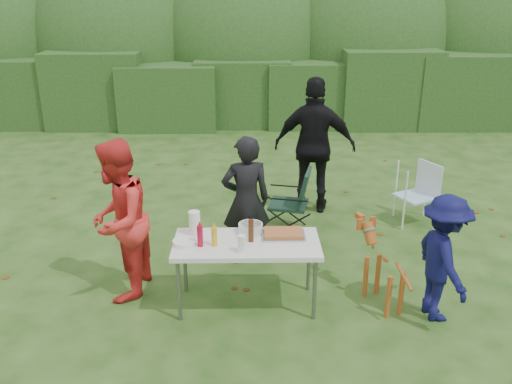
{
  "coord_description": "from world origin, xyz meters",
  "views": [
    {
      "loc": [
        0.14,
        -4.72,
        3.23
      ],
      "look_at": [
        0.22,
        0.99,
        1.0
      ],
      "focal_mm": 38.0,
      "sensor_mm": 36.0,
      "label": 1
    }
  ],
  "objects_px": {
    "lawn_chair": "(416,194)",
    "child": "(443,258)",
    "person_cook": "(246,201)",
    "person_red_jacket": "(118,221)",
    "paper_towel_roll": "(195,223)",
    "mustard_bottle": "(214,237)",
    "ketchup_bottle": "(200,236)",
    "folding_table": "(247,247)",
    "camping_chair": "(288,201)",
    "person_black_puffy": "(315,146)",
    "dog": "(384,271)",
    "beer_bottle": "(251,231)"
  },
  "relations": [
    {
      "from": "person_cook",
      "to": "dog",
      "type": "relative_size",
      "value": 1.83
    },
    {
      "from": "dog",
      "to": "camping_chair",
      "type": "xyz_separation_m",
      "value": [
        -0.87,
        1.84,
        0.04
      ]
    },
    {
      "from": "person_cook",
      "to": "beer_bottle",
      "type": "bearing_deg",
      "value": 83.13
    },
    {
      "from": "camping_chair",
      "to": "beer_bottle",
      "type": "relative_size",
      "value": 3.8
    },
    {
      "from": "folding_table",
      "to": "lawn_chair",
      "type": "relative_size",
      "value": 1.71
    },
    {
      "from": "person_cook",
      "to": "beer_bottle",
      "type": "xyz_separation_m",
      "value": [
        0.05,
        -0.96,
        0.06
      ]
    },
    {
      "from": "person_red_jacket",
      "to": "paper_towel_roll",
      "type": "bearing_deg",
      "value": 92.45
    },
    {
      "from": "lawn_chair",
      "to": "person_cook",
      "type": "bearing_deg",
      "value": -2.61
    },
    {
      "from": "person_black_puffy",
      "to": "dog",
      "type": "relative_size",
      "value": 2.29
    },
    {
      "from": "person_red_jacket",
      "to": "child",
      "type": "distance_m",
      "value": 3.34
    },
    {
      "from": "dog",
      "to": "mustard_bottle",
      "type": "distance_m",
      "value": 1.81
    },
    {
      "from": "camping_chair",
      "to": "paper_towel_roll",
      "type": "distance_m",
      "value": 2.0
    },
    {
      "from": "folding_table",
      "to": "person_black_puffy",
      "type": "relative_size",
      "value": 0.75
    },
    {
      "from": "ketchup_bottle",
      "to": "folding_table",
      "type": "bearing_deg",
      "value": 9.93
    },
    {
      "from": "person_red_jacket",
      "to": "lawn_chair",
      "type": "xyz_separation_m",
      "value": [
        3.73,
        1.83,
        -0.44
      ]
    },
    {
      "from": "camping_chair",
      "to": "person_black_puffy",
      "type": "bearing_deg",
      "value": -106.29
    },
    {
      "from": "person_red_jacket",
      "to": "mustard_bottle",
      "type": "relative_size",
      "value": 8.77
    },
    {
      "from": "folding_table",
      "to": "child",
      "type": "height_order",
      "value": "child"
    },
    {
      "from": "child",
      "to": "paper_towel_roll",
      "type": "relative_size",
      "value": 5.12
    },
    {
      "from": "ketchup_bottle",
      "to": "lawn_chair",
      "type": "bearing_deg",
      "value": 37.14
    },
    {
      "from": "dog",
      "to": "paper_towel_roll",
      "type": "height_order",
      "value": "paper_towel_roll"
    },
    {
      "from": "child",
      "to": "lawn_chair",
      "type": "xyz_separation_m",
      "value": [
        0.43,
        2.31,
        -0.23
      ]
    },
    {
      "from": "lawn_chair",
      "to": "mustard_bottle",
      "type": "relative_size",
      "value": 4.38
    },
    {
      "from": "dog",
      "to": "lawn_chair",
      "type": "bearing_deg",
      "value": -43.94
    },
    {
      "from": "ketchup_bottle",
      "to": "mustard_bottle",
      "type": "bearing_deg",
      "value": 3.6
    },
    {
      "from": "folding_table",
      "to": "person_black_puffy",
      "type": "bearing_deg",
      "value": 68.92
    },
    {
      "from": "lawn_chair",
      "to": "beer_bottle",
      "type": "xyz_separation_m",
      "value": [
        -2.33,
        -2.05,
        0.42
      ]
    },
    {
      "from": "beer_bottle",
      "to": "paper_towel_roll",
      "type": "height_order",
      "value": "paper_towel_roll"
    },
    {
      "from": "person_cook",
      "to": "lawn_chair",
      "type": "bearing_deg",
      "value": -165.34
    },
    {
      "from": "camping_chair",
      "to": "ketchup_bottle",
      "type": "height_order",
      "value": "ketchup_bottle"
    },
    {
      "from": "person_black_puffy",
      "to": "ketchup_bottle",
      "type": "xyz_separation_m",
      "value": [
        -1.45,
        -2.64,
        -0.15
      ]
    },
    {
      "from": "folding_table",
      "to": "person_red_jacket",
      "type": "distance_m",
      "value": 1.39
    },
    {
      "from": "person_red_jacket",
      "to": "lawn_chair",
      "type": "height_order",
      "value": "person_red_jacket"
    },
    {
      "from": "lawn_chair",
      "to": "child",
      "type": "bearing_deg",
      "value": 52.15
    },
    {
      "from": "folding_table",
      "to": "mustard_bottle",
      "type": "xyz_separation_m",
      "value": [
        -0.32,
        -0.07,
        0.15
      ]
    },
    {
      "from": "person_red_jacket",
      "to": "beer_bottle",
      "type": "distance_m",
      "value": 1.42
    },
    {
      "from": "person_cook",
      "to": "person_red_jacket",
      "type": "distance_m",
      "value": 1.53
    },
    {
      "from": "person_black_puffy",
      "to": "camping_chair",
      "type": "xyz_separation_m",
      "value": [
        -0.42,
        -0.75,
        -0.54
      ]
    },
    {
      "from": "folding_table",
      "to": "mustard_bottle",
      "type": "distance_m",
      "value": 0.37
    },
    {
      "from": "person_red_jacket",
      "to": "paper_towel_roll",
      "type": "xyz_separation_m",
      "value": [
        0.81,
        -0.06,
        -0.01
      ]
    },
    {
      "from": "ketchup_bottle",
      "to": "child",
      "type": "bearing_deg",
      "value": -3.78
    },
    {
      "from": "person_red_jacket",
      "to": "mustard_bottle",
      "type": "bearing_deg",
      "value": 79.22
    },
    {
      "from": "person_cook",
      "to": "lawn_chair",
      "type": "height_order",
      "value": "person_cook"
    },
    {
      "from": "folding_table",
      "to": "person_cook",
      "type": "bearing_deg",
      "value": 90.53
    },
    {
      "from": "folding_table",
      "to": "dog",
      "type": "distance_m",
      "value": 1.46
    },
    {
      "from": "mustard_bottle",
      "to": "ketchup_bottle",
      "type": "distance_m",
      "value": 0.14
    },
    {
      "from": "folding_table",
      "to": "mustard_bottle",
      "type": "bearing_deg",
      "value": -167.37
    },
    {
      "from": "ketchup_bottle",
      "to": "paper_towel_roll",
      "type": "relative_size",
      "value": 0.85
    },
    {
      "from": "person_cook",
      "to": "child",
      "type": "xyz_separation_m",
      "value": [
        1.96,
        -1.21,
        -0.13
      ]
    },
    {
      "from": "camping_chair",
      "to": "paper_towel_roll",
      "type": "xyz_separation_m",
      "value": [
        -1.11,
        -1.62,
        0.41
      ]
    }
  ]
}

